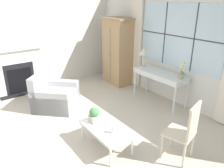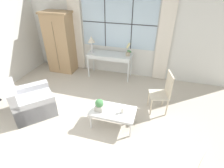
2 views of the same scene
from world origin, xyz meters
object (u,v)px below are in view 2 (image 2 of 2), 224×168
Objects in this scene: potted_orchid at (128,51)px; armchair_upholstered at (32,103)px; console_table at (110,56)px; table_lamp at (91,40)px; side_chair_wooden at (164,91)px; potted_plant_small at (99,105)px; pillar_candle at (123,110)px; coffee_table at (113,112)px; armoire at (60,43)px.

armchair_upholstered is (-1.88, -2.33, -0.68)m from potted_orchid.
table_lamp is at bearing -174.41° from console_table.
side_chair_wooden is 1.59m from potted_plant_small.
pillar_candle is at bearing 2.83° from armchair_upholstered.
armchair_upholstered reaches higher than coffee_table.
pillar_candle is (0.50, 0.06, -0.07)m from potted_plant_small.
side_chair_wooden is 6.88× the size of pillar_candle.
armoire reaches higher than potted_plant_small.
potted_plant_small reaches higher than coffee_table.
armoire reaches higher than console_table.
console_table is at bearing 108.64° from coffee_table.
potted_plant_small is at bearing -64.89° from table_lamp.
potted_orchid is 1.84m from side_chair_wooden.
armoire is at bearing 140.88° from pillar_candle.
potted_plant_small is at bearing -93.38° from potted_orchid.
armoire is 2.44m from armchair_upholstered.
console_table is 0.77m from table_lamp.
potted_plant_small is at bearing 1.82° from armchair_upholstered.
side_chair_wooden is (1.76, -1.34, -0.12)m from console_table.
console_table is at bearing 5.59° from table_lamp.
console_table is at bearing -176.93° from potted_orchid.
table_lamp is at bearing 121.69° from coffee_table.
pillar_candle is at bearing -80.62° from potted_orchid.
armchair_upholstered is at bearing -176.64° from coffee_table.
armchair_upholstered is (-1.30, -2.30, -0.43)m from console_table.
table_lamp is (-0.58, -0.06, 0.50)m from console_table.
coffee_table is 3.53× the size of potted_plant_small.
potted_orchid is at bearing 0.92° from armoire.
table_lamp reaches higher than pillar_candle.
side_chair_wooden reaches higher than console_table.
armoire is 13.05× the size of pillar_candle.
potted_orchid reaches higher than console_table.
potted_plant_small is (1.03, -2.19, -0.66)m from table_lamp.
side_chair_wooden is 1.17m from pillar_candle.
coffee_table is 0.35m from potted_plant_small.
console_table reaches higher than coffee_table.
coffee_table is (2.03, 0.12, 0.09)m from armchair_upholstered.
side_chair_wooden is at bearing -28.90° from table_lamp.
table_lamp is 3.55× the size of pillar_candle.
side_chair_wooden is at bearing -49.54° from potted_orchid.
potted_orchid is 2.29m from coffee_table.
armoire is 7.13× the size of potted_plant_small.
armchair_upholstered is (0.44, -2.29, -0.72)m from armoire.
armchair_upholstered is at bearing -178.18° from potted_plant_small.
pillar_candle is (2.25, 0.11, 0.20)m from armchair_upholstered.
table_lamp reaches higher than console_table.
potted_orchid reaches higher than potted_plant_small.
table_lamp reaches higher than coffee_table.
side_chair_wooden is at bearing -20.98° from armoire.
potted_orchid is 2.67× the size of pillar_candle.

